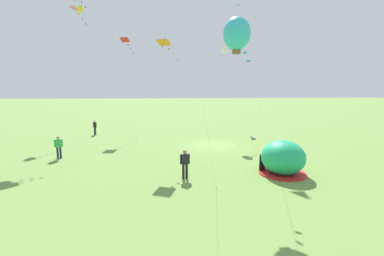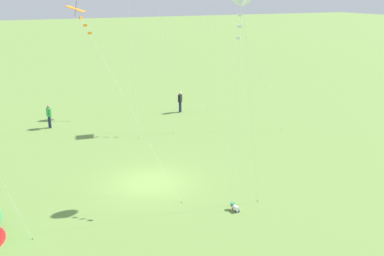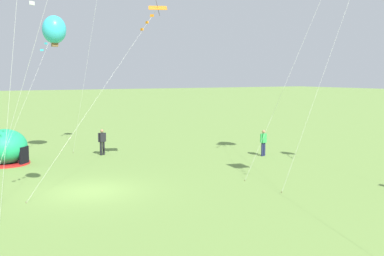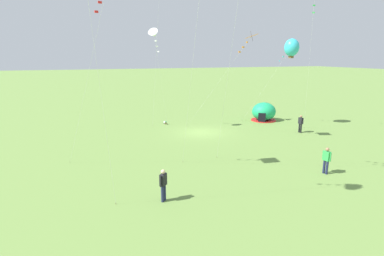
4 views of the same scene
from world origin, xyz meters
name	(u,v)px [view 3 (image 3 of 4)]	position (x,y,z in m)	size (l,w,h in m)	color
ground_plane	(91,191)	(0.00, 0.00, 0.00)	(300.00, 300.00, 0.00)	olive
popup_tent	(5,148)	(-8.68, -2.62, 1.00)	(2.81, 2.81, 2.10)	#1EAD6B
person_center_field	(263,141)	(-3.39, 12.50, 0.96)	(0.32, 0.58, 1.72)	#1E2347
person_with_toddler	(102,141)	(-8.89, 3.41, 0.96)	(0.32, 0.58, 1.72)	black
kite_orange	(154,12)	(-2.29, 4.29, 8.53)	(3.58, 8.07, 9.22)	silver
kite_cyan	(54,30)	(-9.33, 0.64, 8.08)	(3.78, 4.77, 8.96)	silver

